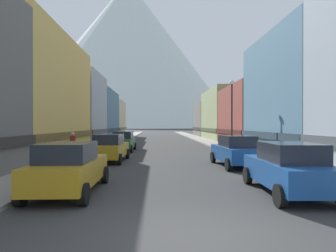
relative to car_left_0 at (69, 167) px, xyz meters
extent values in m
plane|color=#333333|center=(3.80, -4.09, -0.90)|extent=(400.00, 400.00, 0.00)
cube|color=gray|center=(-2.45, 30.91, -0.82)|extent=(2.50, 100.00, 0.15)
cube|color=gray|center=(10.05, 30.91, -0.82)|extent=(2.50, 100.00, 0.15)
cube|color=#D8B259|center=(-8.09, 12.47, 3.75)|extent=(8.77, 13.41, 9.29)
cube|color=brown|center=(-8.09, 12.47, 0.70)|extent=(9.07, 13.41, 0.50)
cube|color=#99A5B2|center=(-8.37, 24.36, 3.37)|extent=(9.35, 9.22, 8.54)
cube|color=#444A50|center=(-8.37, 24.36, 0.70)|extent=(9.65, 9.22, 0.50)
cube|color=slate|center=(-8.56, 35.10, 2.98)|extent=(9.73, 11.94, 7.76)
cube|color=#22333F|center=(-8.56, 35.10, 0.70)|extent=(10.03, 11.94, 0.50)
cube|color=beige|center=(-8.61, 47.29, 2.69)|extent=(9.81, 11.37, 7.18)
cube|color=#595444|center=(-8.61, 47.29, 0.70)|extent=(10.11, 11.37, 0.50)
cube|color=slate|center=(14.75, 11.15, 3.75)|extent=(6.90, 10.93, 9.30)
cube|color=#22333F|center=(14.75, 11.15, 0.70)|extent=(7.20, 10.93, 0.50)
cube|color=brown|center=(16.05, 22.53, 2.54)|extent=(9.51, 11.22, 6.89)
cube|color=#3B1B16|center=(16.05, 22.53, 0.70)|extent=(9.81, 11.22, 0.50)
cube|color=#8C9966|center=(16.03, 35.37, 3.10)|extent=(9.45, 13.85, 8.00)
cube|color=#3F442D|center=(16.03, 35.37, 0.70)|extent=(9.75, 13.85, 0.50)
cube|color=#66605B|center=(15.73, 48.11, 2.56)|extent=(8.87, 10.85, 6.91)
cube|color=#2D2B29|center=(15.73, 48.11, 0.70)|extent=(9.17, 10.85, 0.50)
cube|color=#B28419|center=(0.00, 0.06, -0.16)|extent=(1.86, 4.41, 0.80)
cube|color=#1E232D|center=(0.00, -0.19, 0.56)|extent=(1.61, 2.21, 0.64)
cylinder|color=black|center=(-0.91, 1.72, -0.56)|extent=(0.22, 0.68, 0.68)
cylinder|color=black|center=(0.93, 1.71, -0.56)|extent=(0.22, 0.68, 0.68)
cylinder|color=black|center=(-0.93, -1.58, -0.56)|extent=(0.22, 0.68, 0.68)
cylinder|color=black|center=(0.91, -1.59, -0.56)|extent=(0.22, 0.68, 0.68)
cube|color=#B28419|center=(0.00, 8.62, -0.16)|extent=(2.03, 4.47, 0.80)
cube|color=#1E232D|center=(-0.01, 8.37, 0.56)|extent=(1.69, 2.27, 0.64)
cylinder|color=black|center=(-0.85, 10.31, -0.56)|extent=(0.25, 0.69, 0.68)
cylinder|color=black|center=(0.99, 10.23, -0.56)|extent=(0.25, 0.69, 0.68)
cylinder|color=black|center=(-0.99, 7.01, -0.56)|extent=(0.25, 0.69, 0.68)
cylinder|color=black|center=(0.85, 6.93, -0.56)|extent=(0.25, 0.69, 0.68)
cube|color=#265933|center=(0.00, 15.82, -0.16)|extent=(1.93, 4.44, 0.80)
cube|color=#1E232D|center=(0.01, 16.07, 0.56)|extent=(1.64, 2.23, 0.64)
cylinder|color=black|center=(0.89, 14.15, -0.56)|extent=(0.23, 0.68, 0.68)
cylinder|color=black|center=(-0.95, 14.19, -0.56)|extent=(0.23, 0.68, 0.68)
cylinder|color=black|center=(0.95, 17.45, -0.56)|extent=(0.23, 0.68, 0.68)
cylinder|color=black|center=(-0.89, 17.49, -0.56)|extent=(0.23, 0.68, 0.68)
cube|color=#19478C|center=(7.60, -0.38, -0.16)|extent=(1.99, 4.46, 0.80)
cube|color=#1E232D|center=(7.59, -0.63, 0.56)|extent=(1.68, 2.25, 0.64)
cylinder|color=black|center=(6.74, 1.30, -0.56)|extent=(0.24, 0.69, 0.68)
cylinder|color=black|center=(8.58, 1.24, -0.56)|extent=(0.24, 0.69, 0.68)
cylinder|color=black|center=(6.62, -2.00, -0.56)|extent=(0.24, 0.69, 0.68)
cube|color=#19478C|center=(7.60, 6.13, -0.16)|extent=(2.03, 4.48, 0.80)
cube|color=#1E232D|center=(7.61, 5.88, 0.56)|extent=(1.69, 2.27, 0.64)
cylinder|color=black|center=(6.61, 7.74, -0.56)|extent=(0.25, 0.69, 0.68)
cylinder|color=black|center=(8.45, 7.82, -0.56)|extent=(0.25, 0.69, 0.68)
cylinder|color=black|center=(6.75, 4.44, -0.56)|extent=(0.25, 0.69, 0.68)
cylinder|color=black|center=(8.59, 4.52, -0.56)|extent=(0.25, 0.69, 0.68)
cylinder|color=#595960|center=(9.55, 2.09, -0.22)|extent=(0.06, 0.06, 1.05)
cube|color=#33383F|center=(9.55, 2.09, 0.44)|extent=(0.14, 0.10, 0.28)
cylinder|color=#4C5156|center=(10.15, 6.49, -0.30)|extent=(0.56, 0.56, 0.90)
cylinder|color=#2D2D33|center=(10.15, 6.49, 0.19)|extent=(0.59, 0.59, 0.08)
cylinder|color=gray|center=(-3.20, 10.11, -0.56)|extent=(0.43, 0.43, 0.38)
sphere|color=#376122|center=(-3.20, 10.11, -0.17)|extent=(0.48, 0.48, 0.48)
cylinder|color=gray|center=(10.80, 13.77, -0.59)|extent=(0.38, 0.38, 0.31)
sphere|color=#1E6B1F|center=(10.80, 13.77, -0.18)|extent=(0.66, 0.66, 0.66)
cylinder|color=gray|center=(-3.20, 12.52, -0.56)|extent=(0.37, 0.37, 0.38)
sphere|color=#347A1F|center=(-3.20, 12.52, -0.14)|extent=(0.56, 0.56, 0.56)
cylinder|color=maroon|center=(-2.45, 8.82, 0.01)|extent=(0.36, 0.36, 1.51)
sphere|color=tan|center=(-2.45, 8.82, 0.88)|extent=(0.24, 0.24, 0.24)
cylinder|color=black|center=(9.15, 12.73, 2.00)|extent=(0.12, 0.12, 5.50)
sphere|color=white|center=(9.15, 12.73, 4.93)|extent=(0.36, 0.36, 0.36)
cone|color=silver|center=(-23.37, 255.91, 67.41)|extent=(200.49, 200.49, 136.62)
camera|label=1|loc=(3.06, -10.06, 1.50)|focal=30.42mm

